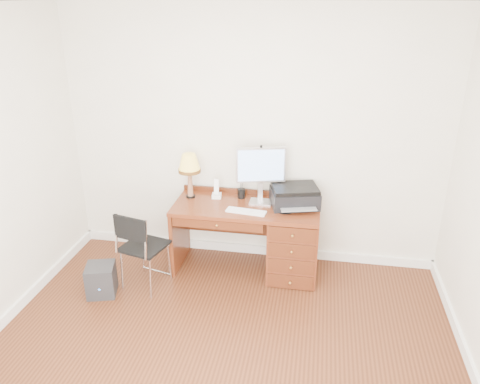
% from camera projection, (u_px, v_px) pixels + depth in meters
% --- Properties ---
extents(ground, '(4.00, 4.00, 0.00)m').
position_uv_depth(ground, '(218.00, 359.00, 3.82)').
color(ground, '#3D1C0D').
rests_on(ground, ground).
extents(room_shell, '(4.00, 4.00, 4.00)m').
position_uv_depth(room_shell, '(233.00, 307.00, 4.37)').
color(room_shell, silver).
rests_on(room_shell, ground).
extents(desk, '(1.50, 0.67, 0.75)m').
position_uv_depth(desk, '(277.00, 237.00, 4.88)').
color(desk, maroon).
rests_on(desk, ground).
extents(monitor, '(0.50, 0.23, 0.59)m').
position_uv_depth(monitor, '(262.00, 168.00, 4.75)').
color(monitor, silver).
rests_on(monitor, desk).
extents(keyboard, '(0.41, 0.16, 0.02)m').
position_uv_depth(keyboard, '(246.00, 211.00, 4.64)').
color(keyboard, white).
rests_on(keyboard, desk).
extents(mouse_pad, '(0.20, 0.20, 0.04)m').
position_uv_depth(mouse_pad, '(285.00, 209.00, 4.68)').
color(mouse_pad, black).
rests_on(mouse_pad, desk).
extents(printer, '(0.55, 0.48, 0.21)m').
position_uv_depth(printer, '(295.00, 196.00, 4.76)').
color(printer, black).
rests_on(printer, desk).
extents(leg_lamp, '(0.23, 0.23, 0.48)m').
position_uv_depth(leg_lamp, '(189.00, 166.00, 4.86)').
color(leg_lamp, black).
rests_on(leg_lamp, desk).
extents(phone, '(0.11, 0.11, 0.21)m').
position_uv_depth(phone, '(217.00, 192.00, 4.96)').
color(phone, white).
rests_on(phone, desk).
extents(pen_cup, '(0.08, 0.08, 0.10)m').
position_uv_depth(pen_cup, '(241.00, 193.00, 4.96)').
color(pen_cup, black).
rests_on(pen_cup, desk).
extents(chair, '(0.48, 0.49, 0.84)m').
position_uv_depth(chair, '(141.00, 243.00, 4.55)').
color(chair, black).
rests_on(chair, ground).
extents(equipment_box, '(0.33, 0.33, 0.31)m').
position_uv_depth(equipment_box, '(101.00, 280.00, 4.60)').
color(equipment_box, black).
rests_on(equipment_box, ground).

